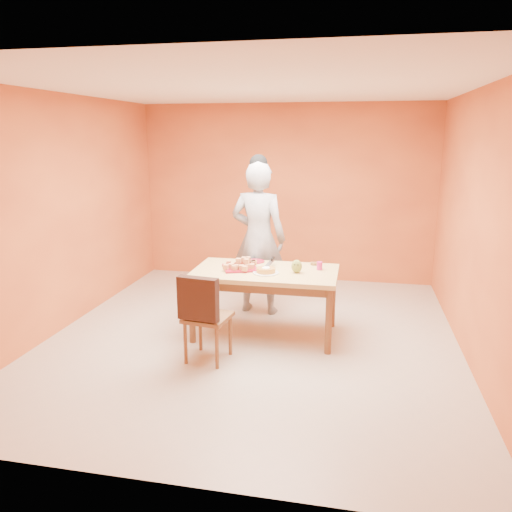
% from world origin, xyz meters
% --- Properties ---
extents(floor, '(5.00, 5.00, 0.00)m').
position_xyz_m(floor, '(0.00, 0.00, 0.00)').
color(floor, '#BDB4A1').
rests_on(floor, ground).
extents(ceiling, '(5.00, 5.00, 0.00)m').
position_xyz_m(ceiling, '(0.00, 0.00, 2.70)').
color(ceiling, white).
rests_on(ceiling, wall_back).
extents(wall_back, '(4.50, 0.00, 4.50)m').
position_xyz_m(wall_back, '(0.00, 2.50, 1.35)').
color(wall_back, orange).
rests_on(wall_back, floor).
extents(wall_left, '(0.00, 5.00, 5.00)m').
position_xyz_m(wall_left, '(-2.25, 0.00, 1.35)').
color(wall_left, orange).
rests_on(wall_left, floor).
extents(wall_right, '(0.00, 5.00, 5.00)m').
position_xyz_m(wall_right, '(2.25, 0.00, 1.35)').
color(wall_right, orange).
rests_on(wall_right, floor).
extents(dining_table, '(1.60, 0.90, 0.76)m').
position_xyz_m(dining_table, '(0.12, 0.13, 0.67)').
color(dining_table, tan).
rests_on(dining_table, floor).
extents(dining_chair, '(0.48, 0.55, 0.92)m').
position_xyz_m(dining_chair, '(-0.33, -0.66, 0.48)').
color(dining_chair, brown).
rests_on(dining_chair, floor).
extents(pastry_pile, '(0.33, 0.33, 0.11)m').
position_xyz_m(pastry_pile, '(-0.18, 0.13, 0.83)').
color(pastry_pile, tan).
rests_on(pastry_pile, pastry_platter).
extents(person, '(0.75, 0.54, 1.92)m').
position_xyz_m(person, '(-0.11, 0.87, 0.96)').
color(person, '#98979A').
rests_on(person, floor).
extents(pastry_platter, '(0.47, 0.47, 0.02)m').
position_xyz_m(pastry_platter, '(-0.18, 0.13, 0.77)').
color(pastry_platter, maroon).
rests_on(pastry_platter, dining_table).
extents(red_dinner_plate, '(0.29, 0.29, 0.01)m').
position_xyz_m(red_dinner_plate, '(-0.07, 0.48, 0.77)').
color(red_dinner_plate, maroon).
rests_on(red_dinner_plate, dining_table).
extents(white_cake_plate, '(0.35, 0.35, 0.01)m').
position_xyz_m(white_cake_plate, '(0.15, 0.01, 0.77)').
color(white_cake_plate, white).
rests_on(white_cake_plate, dining_table).
extents(sponge_cake, '(0.25, 0.25, 0.05)m').
position_xyz_m(sponge_cake, '(0.15, 0.01, 0.80)').
color(sponge_cake, gold).
rests_on(sponge_cake, white_cake_plate).
extents(cake_server, '(0.07, 0.29, 0.01)m').
position_xyz_m(cake_server, '(0.16, 0.19, 0.83)').
color(cake_server, white).
rests_on(cake_server, sponge_cake).
extents(egg_ornament, '(0.12, 0.10, 0.15)m').
position_xyz_m(egg_ornament, '(0.47, 0.09, 0.83)').
color(egg_ornament, olive).
rests_on(egg_ornament, dining_table).
extents(magenta_glass, '(0.08, 0.08, 0.09)m').
position_xyz_m(magenta_glass, '(0.71, 0.27, 0.81)').
color(magenta_glass, '#BD1C6F').
rests_on(magenta_glass, dining_table).
extents(checker_tin, '(0.10, 0.10, 0.03)m').
position_xyz_m(checker_tin, '(0.64, 0.48, 0.77)').
color(checker_tin, '#3D2010').
rests_on(checker_tin, dining_table).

